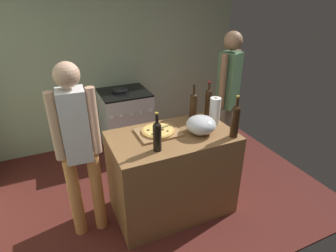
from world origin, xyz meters
name	(u,v)px	position (x,y,z in m)	size (l,w,h in m)	color
ground_plane	(141,183)	(0.00, 1.22, -0.01)	(4.00, 3.04, 0.02)	#511E19
kitchen_wall_rear	(106,55)	(0.00, 2.49, 1.30)	(4.00, 0.10, 2.60)	#99A889
counter	(172,173)	(0.17, 0.68, 0.44)	(1.18, 0.70, 0.88)	olive
cutting_board	(158,133)	(0.06, 0.76, 0.89)	(0.40, 0.32, 0.02)	#9E7247
pizza	(158,131)	(0.06, 0.76, 0.91)	(0.32, 0.32, 0.03)	tan
mixing_bowl	(201,125)	(0.43, 0.60, 0.97)	(0.29, 0.29, 0.17)	#B2B2B7
paper_towel_roll	(215,111)	(0.66, 0.72, 1.02)	(0.11, 0.11, 0.28)	white
wine_bottle_green	(235,120)	(0.68, 0.42, 1.06)	(0.08, 0.08, 0.40)	#331E0F
wine_bottle_amber	(157,135)	(-0.06, 0.48, 1.03)	(0.07, 0.07, 0.35)	black
wine_bottle_dark	(193,106)	(0.49, 0.87, 1.05)	(0.07, 0.07, 0.40)	#331E0F
wine_bottle_clear	(208,102)	(0.69, 0.90, 1.05)	(0.07, 0.07, 0.39)	#331E0F
stove	(126,121)	(0.11, 2.09, 0.44)	(0.65, 0.63, 0.91)	#B7B7BC
person_in_stripes	(78,145)	(-0.68, 0.73, 0.95)	(0.38, 0.21, 1.65)	#D88C4C
person_in_red	(227,96)	(1.09, 1.11, 1.00)	(0.34, 0.27, 1.72)	slate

